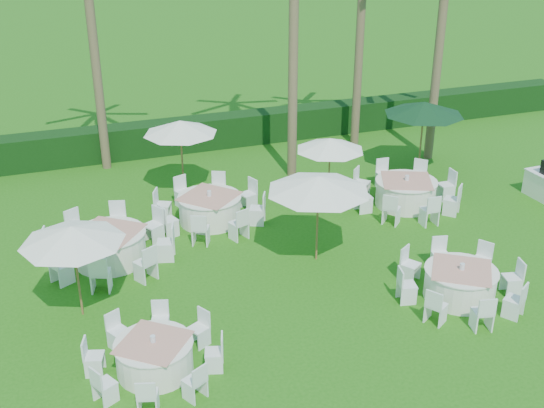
{
  "coord_description": "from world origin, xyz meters",
  "views": [
    {
      "loc": [
        -5.24,
        -12.54,
        9.21
      ],
      "look_at": [
        0.51,
        3.5,
        1.3
      ],
      "focal_mm": 45.0,
      "sensor_mm": 36.0,
      "label": 1
    }
  ],
  "objects_px": {
    "umbrella_green": "(424,108)",
    "banquet_table_d": "(110,246)",
    "banquet_table_c": "(460,283)",
    "umbrella_b": "(318,184)",
    "banquet_table_a": "(154,356)",
    "umbrella_c": "(180,127)",
    "banquet_table_f": "(406,192)",
    "banquet_table_e": "(210,208)",
    "umbrella_d": "(330,144)",
    "umbrella_a": "(72,235)"
  },
  "relations": [
    {
      "from": "banquet_table_e",
      "to": "umbrella_green",
      "type": "xyz_separation_m",
      "value": [
        7.98,
        1.27,
        1.94
      ]
    },
    {
      "from": "banquet_table_e",
      "to": "banquet_table_f",
      "type": "bearing_deg",
      "value": -8.85
    },
    {
      "from": "umbrella_a",
      "to": "umbrella_green",
      "type": "xyz_separation_m",
      "value": [
        12.14,
        5.07,
        0.25
      ]
    },
    {
      "from": "umbrella_a",
      "to": "umbrella_d",
      "type": "distance_m",
      "value": 8.88
    },
    {
      "from": "banquet_table_a",
      "to": "banquet_table_e",
      "type": "relative_size",
      "value": 0.86
    },
    {
      "from": "umbrella_d",
      "to": "banquet_table_f",
      "type": "bearing_deg",
      "value": -21.69
    },
    {
      "from": "umbrella_d",
      "to": "umbrella_green",
      "type": "xyz_separation_m",
      "value": [
        4.09,
        1.32,
        0.36
      ]
    },
    {
      "from": "banquet_table_c",
      "to": "umbrella_b",
      "type": "relative_size",
      "value": 1.13
    },
    {
      "from": "umbrella_c",
      "to": "banquet_table_c",
      "type": "bearing_deg",
      "value": -59.82
    },
    {
      "from": "banquet_table_a",
      "to": "banquet_table_d",
      "type": "height_order",
      "value": "banquet_table_d"
    },
    {
      "from": "umbrella_c",
      "to": "umbrella_a",
      "type": "bearing_deg",
      "value": -122.27
    },
    {
      "from": "umbrella_c",
      "to": "umbrella_green",
      "type": "distance_m",
      "value": 8.32
    },
    {
      "from": "banquet_table_c",
      "to": "umbrella_d",
      "type": "xyz_separation_m",
      "value": [
        -0.8,
        6.13,
        1.61
      ]
    },
    {
      "from": "umbrella_b",
      "to": "umbrella_c",
      "type": "distance_m",
      "value": 6.08
    },
    {
      "from": "banquet_table_f",
      "to": "umbrella_green",
      "type": "distance_m",
      "value": 3.46
    },
    {
      "from": "umbrella_b",
      "to": "banquet_table_a",
      "type": "bearing_deg",
      "value": -147.32
    },
    {
      "from": "umbrella_c",
      "to": "umbrella_b",
      "type": "bearing_deg",
      "value": -66.82
    },
    {
      "from": "umbrella_green",
      "to": "umbrella_c",
      "type": "bearing_deg",
      "value": 172.51
    },
    {
      "from": "umbrella_a",
      "to": "umbrella_c",
      "type": "relative_size",
      "value": 0.95
    },
    {
      "from": "umbrella_a",
      "to": "umbrella_green",
      "type": "height_order",
      "value": "umbrella_green"
    },
    {
      "from": "banquet_table_a",
      "to": "umbrella_d",
      "type": "height_order",
      "value": "umbrella_d"
    },
    {
      "from": "banquet_table_c",
      "to": "umbrella_b",
      "type": "height_order",
      "value": "umbrella_b"
    },
    {
      "from": "banquet_table_f",
      "to": "umbrella_d",
      "type": "distance_m",
      "value": 2.92
    },
    {
      "from": "banquet_table_a",
      "to": "banquet_table_e",
      "type": "distance_m",
      "value": 7.1
    },
    {
      "from": "umbrella_c",
      "to": "banquet_table_d",
      "type": "bearing_deg",
      "value": -127.53
    },
    {
      "from": "banquet_table_a",
      "to": "banquet_table_f",
      "type": "relative_size",
      "value": 0.84
    },
    {
      "from": "umbrella_c",
      "to": "banquet_table_a",
      "type": "bearing_deg",
      "value": -106.74
    },
    {
      "from": "banquet_table_e",
      "to": "banquet_table_f",
      "type": "distance_m",
      "value": 6.24
    },
    {
      "from": "banquet_table_f",
      "to": "umbrella_green",
      "type": "relative_size",
      "value": 1.24
    },
    {
      "from": "umbrella_d",
      "to": "banquet_table_e",
      "type": "bearing_deg",
      "value": 179.19
    },
    {
      "from": "banquet_table_e",
      "to": "umbrella_d",
      "type": "height_order",
      "value": "umbrella_d"
    },
    {
      "from": "banquet_table_a",
      "to": "banquet_table_f",
      "type": "height_order",
      "value": "banquet_table_f"
    },
    {
      "from": "banquet_table_d",
      "to": "umbrella_c",
      "type": "xyz_separation_m",
      "value": [
        2.9,
        3.78,
        1.83
      ]
    },
    {
      "from": "banquet_table_e",
      "to": "umbrella_b",
      "type": "height_order",
      "value": "umbrella_b"
    },
    {
      "from": "banquet_table_a",
      "to": "banquet_table_c",
      "type": "bearing_deg",
      "value": 2.18
    },
    {
      "from": "banquet_table_f",
      "to": "umbrella_b",
      "type": "distance_m",
      "value": 4.97
    },
    {
      "from": "umbrella_green",
      "to": "umbrella_a",
      "type": "bearing_deg",
      "value": -157.33
    },
    {
      "from": "banquet_table_c",
      "to": "umbrella_d",
      "type": "height_order",
      "value": "umbrella_d"
    },
    {
      "from": "banquet_table_d",
      "to": "banquet_table_a",
      "type": "bearing_deg",
      "value": -87.18
    },
    {
      "from": "umbrella_b",
      "to": "umbrella_green",
      "type": "distance_m",
      "value": 7.39
    },
    {
      "from": "banquet_table_d",
      "to": "umbrella_a",
      "type": "relative_size",
      "value": 1.45
    },
    {
      "from": "banquet_table_d",
      "to": "umbrella_a",
      "type": "xyz_separation_m",
      "value": [
        -0.98,
        -2.38,
        1.67
      ]
    },
    {
      "from": "umbrella_a",
      "to": "banquet_table_f",
      "type": "bearing_deg",
      "value": 15.41
    },
    {
      "from": "umbrella_green",
      "to": "banquet_table_d",
      "type": "bearing_deg",
      "value": -166.42
    },
    {
      "from": "banquet_table_d",
      "to": "umbrella_b",
      "type": "height_order",
      "value": "umbrella_b"
    },
    {
      "from": "banquet_table_c",
      "to": "umbrella_c",
      "type": "xyz_separation_m",
      "value": [
        -4.96,
        8.53,
        1.88
      ]
    },
    {
      "from": "banquet_table_e",
      "to": "umbrella_c",
      "type": "relative_size",
      "value": 1.31
    },
    {
      "from": "banquet_table_c",
      "to": "umbrella_green",
      "type": "height_order",
      "value": "umbrella_green"
    },
    {
      "from": "umbrella_c",
      "to": "umbrella_d",
      "type": "height_order",
      "value": "umbrella_c"
    },
    {
      "from": "banquet_table_f",
      "to": "banquet_table_c",
      "type": "bearing_deg",
      "value": -105.76
    }
  ]
}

